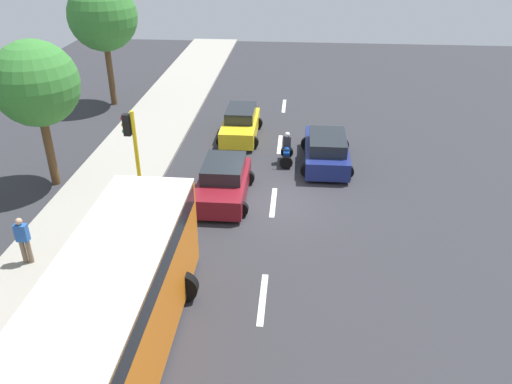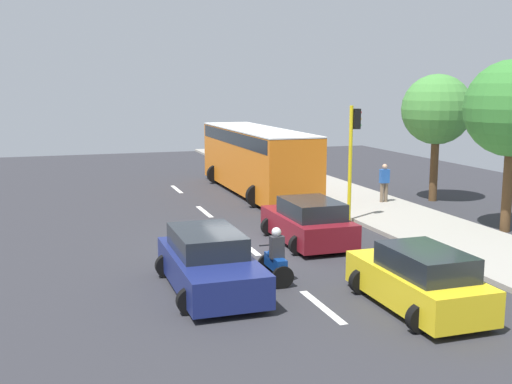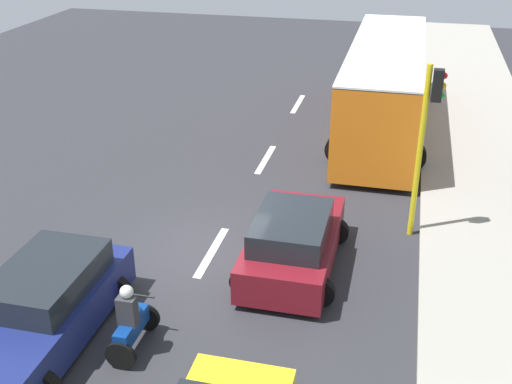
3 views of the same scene
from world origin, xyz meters
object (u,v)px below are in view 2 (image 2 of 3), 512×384
Objects in this scene: city_bus at (256,156)px; motorcycle at (275,259)px; street_tree_north at (437,110)px; car_maroon at (308,223)px; car_dark_blue at (209,263)px; car_yellow_cab at (419,280)px; pedestrian_near_signal at (384,182)px; traffic_light_corner at (353,147)px.

city_bus is 7.19× the size of motorcycle.
street_tree_north reaches higher than city_bus.
car_maroon is 5.66m from car_dark_blue.
motorcycle is (-3.93, -13.59, -1.20)m from city_bus.
car_maroon is 10.65m from street_tree_north.
car_yellow_cab is at bearing -34.07° from car_dark_blue.
car_maroon is at bearing 90.29° from car_yellow_cab.
city_bus reaches higher than motorcycle.
city_bus is 1.91× the size of street_tree_north.
motorcycle is (-2.48, -3.60, -0.07)m from car_maroon.
traffic_light_corner is (-3.04, -2.86, 1.87)m from pedestrian_near_signal.
car_yellow_cab is (4.35, -2.94, -0.00)m from car_dark_blue.
traffic_light_corner is (2.77, 2.33, 2.22)m from car_maroon.
city_bus is (5.77, 13.65, 1.13)m from car_dark_blue.
street_tree_north is at bearing 5.33° from pedestrian_near_signal.
city_bus reaches higher than car_yellow_cab.
car_yellow_cab is 0.71× the size of street_tree_north.
motorcycle reaches higher than car_dark_blue.
street_tree_north is at bearing 39.45° from motorcycle.
car_yellow_cab is at bearing -50.05° from motorcycle.
car_dark_blue and car_yellow_cab have the same top height.
pedestrian_near_signal is at bearing 43.20° from traffic_light_corner.
pedestrian_near_signal is (5.81, 5.18, 0.35)m from car_maroon.
city_bus is (1.45, 9.99, 1.13)m from car_maroon.
car_yellow_cab is 15.11m from street_tree_north.
car_dark_blue is 14.86m from city_bus.
car_dark_blue is 0.79× the size of street_tree_north.
city_bus is at bearing 132.22° from pedestrian_near_signal.
traffic_light_corner is at bearing 72.94° from car_yellow_cab.
car_yellow_cab is 9.60m from traffic_light_corner.
traffic_light_corner is at bearing -80.20° from city_bus.
traffic_light_corner reaches higher than city_bus.
pedestrian_near_signal is at bearing -174.67° from street_tree_north.
motorcycle is (-2.51, 3.00, -0.07)m from car_yellow_cab.
pedestrian_near_signal is 4.09m from street_tree_north.
pedestrian_near_signal is (5.78, 11.78, 0.35)m from car_yellow_cab.
motorcycle is at bearing 1.74° from car_dark_blue.
car_maroon is 4.25m from traffic_light_corner.
city_bus is at bearing 99.80° from traffic_light_corner.
traffic_light_corner is (7.09, 5.98, 2.22)m from car_dark_blue.
car_yellow_cab is at bearing -89.71° from car_maroon.
city_bus reaches higher than car_dark_blue.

